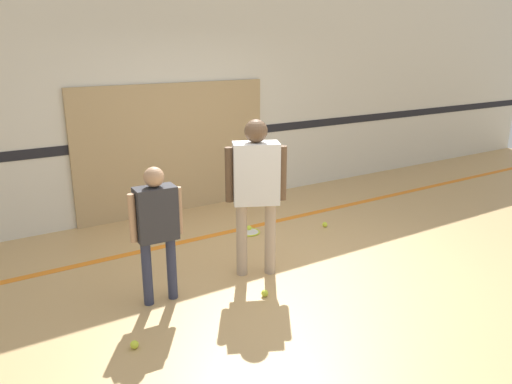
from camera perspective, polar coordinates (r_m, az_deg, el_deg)
ground_plane at (r=5.22m, az=3.04°, el=-9.30°), size 16.00×16.00×0.00m
wall_back at (r=6.94m, az=-9.11°, el=10.79°), size 16.00×0.07×3.20m
wall_panel at (r=6.96m, az=-9.31°, el=4.89°), size 2.77×0.05×1.78m
floor_stripe at (r=6.26m, az=-4.03°, el=-4.74°), size 14.40×0.10×0.01m
person_instructor at (r=4.88m, az=0.00°, el=1.23°), size 0.55×0.41×1.59m
person_student_left at (r=4.48m, az=-11.30°, el=-3.22°), size 0.48×0.21×1.27m
racket_spare_on_floor at (r=6.29m, az=-0.89°, el=-4.53°), size 0.36×0.52×0.03m
tennis_ball_near_instructor at (r=4.78m, az=1.01°, el=-11.49°), size 0.07×0.07×0.07m
tennis_ball_by_spare_racket at (r=6.34m, az=-0.79°, el=-4.12°), size 0.07×0.07×0.07m
tennis_ball_stray_left at (r=6.51m, az=7.88°, el=-3.71°), size 0.07×0.07×0.07m
tennis_ball_stray_right at (r=4.17m, az=-13.72°, el=-16.58°), size 0.07×0.07×0.07m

